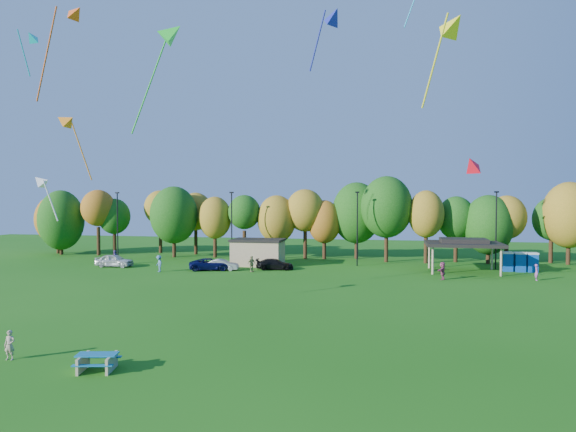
% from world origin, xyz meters
% --- Properties ---
extents(ground, '(160.00, 160.00, 0.00)m').
position_xyz_m(ground, '(0.00, 0.00, 0.00)').
color(ground, '#19600F').
rests_on(ground, ground).
extents(tree_line, '(93.57, 10.55, 11.15)m').
position_xyz_m(tree_line, '(-1.03, 45.51, 5.91)').
color(tree_line, black).
rests_on(tree_line, ground).
extents(lamp_posts, '(64.50, 0.25, 9.09)m').
position_xyz_m(lamp_posts, '(2.00, 40.00, 4.90)').
color(lamp_posts, black).
rests_on(lamp_posts, ground).
extents(utility_building, '(6.30, 4.30, 3.25)m').
position_xyz_m(utility_building, '(-10.00, 38.00, 1.64)').
color(utility_building, tan).
rests_on(utility_building, ground).
extents(pavilion, '(8.20, 6.20, 3.77)m').
position_xyz_m(pavilion, '(14.00, 37.00, 3.23)').
color(pavilion, tan).
rests_on(pavilion, ground).
extents(porta_potties, '(3.75, 1.33, 2.18)m').
position_xyz_m(porta_potties, '(20.29, 38.61, 1.10)').
color(porta_potties, '#0C43A1').
rests_on(porta_potties, ground).
extents(picnic_table, '(2.19, 1.95, 0.82)m').
position_xyz_m(picnic_table, '(-7.80, -0.87, 0.48)').
color(picnic_table, tan).
rests_on(picnic_table, ground).
extents(kite_flyer, '(0.59, 0.42, 1.52)m').
position_xyz_m(kite_flyer, '(-13.12, -0.25, 0.76)').
color(kite_flyer, tan).
rests_on(kite_flyer, ground).
extents(car_a, '(4.57, 1.98, 1.54)m').
position_xyz_m(car_a, '(-26.63, 33.25, 0.77)').
color(car_a, silver).
rests_on(car_a, ground).
extents(car_b, '(3.95, 1.83, 1.25)m').
position_xyz_m(car_b, '(-12.96, 33.00, 0.63)').
color(car_b, gray).
rests_on(car_b, ground).
extents(car_c, '(5.34, 3.60, 1.36)m').
position_xyz_m(car_c, '(-14.27, 32.86, 0.68)').
color(car_c, '#0A0E41').
rests_on(car_c, ground).
extents(car_d, '(4.57, 2.39, 1.26)m').
position_xyz_m(car_d, '(-7.15, 34.73, 0.63)').
color(car_d, black).
rests_on(car_d, ground).
extents(far_person_0, '(0.47, 0.65, 1.65)m').
position_xyz_m(far_person_0, '(20.42, 32.26, 0.83)').
color(far_person_0, '#B153B0').
rests_on(far_person_0, ground).
extents(far_person_1, '(0.97, 1.07, 1.77)m').
position_xyz_m(far_person_1, '(-27.73, 35.22, 0.89)').
color(far_person_1, '#574AA4').
rests_on(far_person_1, ground).
extents(far_person_2, '(1.35, 1.33, 1.86)m').
position_xyz_m(far_person_2, '(-19.52, 30.46, 0.93)').
color(far_person_2, teal).
rests_on(far_person_2, ground).
extents(far_person_3, '(1.16, 1.76, 1.82)m').
position_xyz_m(far_person_3, '(11.18, 30.91, 0.91)').
color(far_person_3, '#9E4269').
rests_on(far_person_3, ground).
extents(far_person_4, '(0.99, 1.11, 1.80)m').
position_xyz_m(far_person_4, '(-9.31, 32.48, 0.90)').
color(far_person_4, '#808652').
rests_on(far_person_4, ground).
extents(kite_0, '(1.62, 1.67, 1.34)m').
position_xyz_m(kite_0, '(10.34, 6.65, 10.13)').
color(kite_0, red).
extents(kite_1, '(3.21, 1.26, 5.44)m').
position_xyz_m(kite_1, '(-18.87, 12.74, 14.20)').
color(kite_1, orange).
extents(kite_4, '(3.54, 1.62, 6.21)m').
position_xyz_m(kite_4, '(-13.66, 6.45, 19.82)').
color(kite_4, '#FF5716').
extents(kite_6, '(2.92, 2.96, 5.60)m').
position_xyz_m(kite_6, '(9.26, 6.99, 17.83)').
color(kite_6, yellow).
extents(kite_8, '(1.23, 2.71, 4.45)m').
position_xyz_m(kite_8, '(-26.03, 18.53, 22.84)').
color(kite_8, '#0DB0C6').
extents(kite_11, '(2.12, 1.03, 3.41)m').
position_xyz_m(kite_11, '(-17.96, 8.65, 9.42)').
color(kite_11, silver).
extents(kite_12, '(4.38, 2.12, 7.46)m').
position_xyz_m(kite_12, '(-8.10, 8.76, 18.98)').
color(kite_12, green).
extents(kite_13, '(2.71, 2.13, 4.55)m').
position_xyz_m(kite_13, '(2.07, 12.05, 20.54)').
color(kite_13, '#1C239A').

